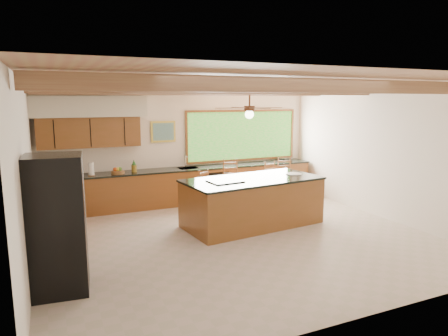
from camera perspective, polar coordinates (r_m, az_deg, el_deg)
name	(u,v)px	position (r m, az deg, el deg)	size (l,w,h in m)	color
ground	(237,237)	(7.91, 1.90, -9.86)	(7.20, 7.20, 0.00)	beige
room_shell	(216,122)	(7.99, -1.16, 6.59)	(7.27, 6.54, 3.02)	silver
counter_run	(162,191)	(9.78, -8.91, -3.30)	(7.12, 3.10, 1.23)	brown
island	(252,202)	(8.55, 4.07, -4.81)	(3.04, 1.68, 1.03)	brown
refrigerator	(57,224)	(5.97, -22.76, -7.45)	(0.82, 0.80, 1.93)	black
bar_stool_a	(200,185)	(9.82, -3.40, -2.46)	(0.46, 0.46, 0.98)	brown
bar_stool_b	(267,176)	(10.71, 6.16, -1.20)	(0.42, 0.42, 1.06)	brown
bar_stool_c	(231,177)	(10.21, 1.03, -1.27)	(0.56, 0.56, 1.19)	brown
bar_stool_d	(284,174)	(10.98, 8.60, -0.80)	(0.53, 0.54, 1.13)	brown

